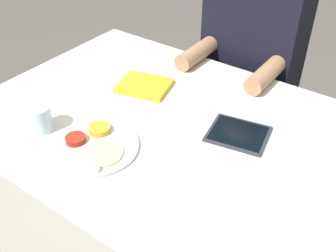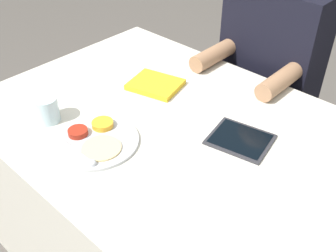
{
  "view_description": "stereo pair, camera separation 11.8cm",
  "coord_description": "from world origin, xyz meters",
  "px_view_note": "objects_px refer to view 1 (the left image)",
  "views": [
    {
      "loc": [
        0.63,
        -0.84,
        1.55
      ],
      "look_at": [
        0.08,
        -0.08,
        0.84
      ],
      "focal_mm": 42.0,
      "sensor_mm": 36.0,
      "label": 1
    },
    {
      "loc": [
        0.72,
        -0.77,
        1.55
      ],
      "look_at": [
        0.08,
        -0.08,
        0.84
      ],
      "focal_mm": 42.0,
      "sensor_mm": 36.0,
      "label": 2
    }
  ],
  "objects_px": {
    "person_diner": "(247,88)",
    "tablet_device": "(238,134)",
    "drinking_glass": "(39,119)",
    "thali_tray": "(94,146)",
    "red_notebook": "(145,86)"
  },
  "relations": [
    {
      "from": "red_notebook",
      "to": "tablet_device",
      "type": "bearing_deg",
      "value": -6.74
    },
    {
      "from": "red_notebook",
      "to": "tablet_device",
      "type": "xyz_separation_m",
      "value": [
        0.42,
        -0.05,
        -0.0
      ]
    },
    {
      "from": "person_diner",
      "to": "drinking_glass",
      "type": "xyz_separation_m",
      "value": [
        -0.3,
        -0.89,
        0.22
      ]
    },
    {
      "from": "red_notebook",
      "to": "person_diner",
      "type": "relative_size",
      "value": 0.17
    },
    {
      "from": "thali_tray",
      "to": "red_notebook",
      "type": "distance_m",
      "value": 0.37
    },
    {
      "from": "drinking_glass",
      "to": "person_diner",
      "type": "bearing_deg",
      "value": 71.17
    },
    {
      "from": "person_diner",
      "to": "drinking_glass",
      "type": "relative_size",
      "value": 14.66
    },
    {
      "from": "thali_tray",
      "to": "tablet_device",
      "type": "height_order",
      "value": "thali_tray"
    },
    {
      "from": "drinking_glass",
      "to": "tablet_device",
      "type": "bearing_deg",
      "value": 33.14
    },
    {
      "from": "person_diner",
      "to": "tablet_device",
      "type": "bearing_deg",
      "value": -67.97
    },
    {
      "from": "red_notebook",
      "to": "drinking_glass",
      "type": "bearing_deg",
      "value": -105.69
    },
    {
      "from": "tablet_device",
      "to": "drinking_glass",
      "type": "relative_size",
      "value": 2.43
    },
    {
      "from": "person_diner",
      "to": "drinking_glass",
      "type": "height_order",
      "value": "person_diner"
    },
    {
      "from": "red_notebook",
      "to": "drinking_glass",
      "type": "relative_size",
      "value": 2.47
    },
    {
      "from": "red_notebook",
      "to": "drinking_glass",
      "type": "xyz_separation_m",
      "value": [
        -0.11,
        -0.39,
        0.03
      ]
    }
  ]
}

